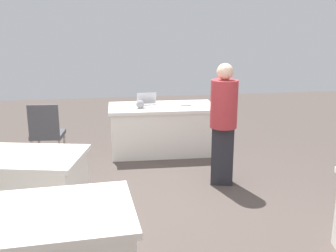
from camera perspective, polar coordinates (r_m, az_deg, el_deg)
name	(u,v)px	position (r m, az deg, el deg)	size (l,w,h in m)	color
ground_plane	(159,207)	(4.58, -1.30, -11.72)	(14.40, 14.40, 0.00)	#4C423D
table_foreground	(162,129)	(6.39, -0.85, -0.40)	(1.73, 0.94, 0.76)	silver
table_mid_right	(0,190)	(4.42, -23.13, -8.47)	(1.85, 1.17, 0.76)	silver
chair_near_front	(47,131)	(5.89, -17.20, -0.70)	(0.48, 0.48, 0.96)	#9E9993
person_attendee_standing	(223,119)	(5.01, 8.04, 1.00)	(0.42, 0.42, 1.57)	#26262D
laptop_silver	(147,104)	(6.26, -2.99, 3.22)	(0.33, 0.30, 0.21)	silver
yarn_ball	(140,104)	(6.12, -4.07, 3.17)	(0.13, 0.13, 0.13)	gray
scissors_red	(186,106)	(6.30, 2.60, 2.96)	(0.18, 0.04, 0.01)	red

